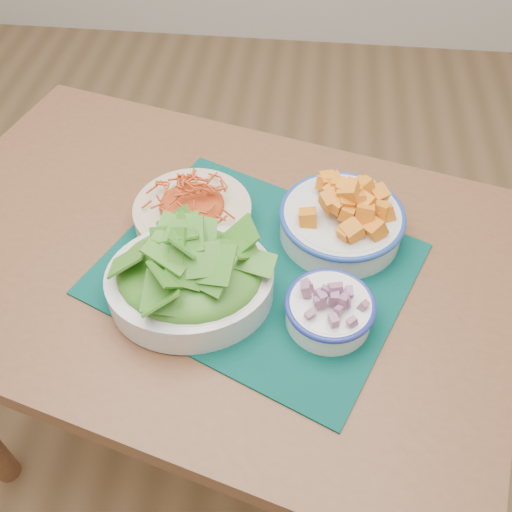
{
  "coord_description": "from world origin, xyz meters",
  "views": [
    {
      "loc": [
        0.14,
        -0.82,
        1.5
      ],
      "look_at": [
        0.07,
        -0.2,
        0.78
      ],
      "focal_mm": 40.0,
      "sensor_mm": 36.0,
      "label": 1
    }
  ],
  "objects_px": {
    "table": "(207,290)",
    "lettuce_bowl": "(189,272)",
    "carrot_bowl": "(193,210)",
    "squash_bowl": "(342,215)",
    "onion_bowl": "(330,307)",
    "placemat": "(256,268)"
  },
  "relations": [
    {
      "from": "squash_bowl",
      "to": "onion_bowl",
      "type": "bearing_deg",
      "value": -94.58
    },
    {
      "from": "squash_bowl",
      "to": "placemat",
      "type": "bearing_deg",
      "value": -145.84
    },
    {
      "from": "lettuce_bowl",
      "to": "carrot_bowl",
      "type": "bearing_deg",
      "value": 87.92
    },
    {
      "from": "table",
      "to": "lettuce_bowl",
      "type": "distance_m",
      "value": 0.2
    },
    {
      "from": "lettuce_bowl",
      "to": "onion_bowl",
      "type": "xyz_separation_m",
      "value": [
        0.22,
        -0.02,
        -0.03
      ]
    },
    {
      "from": "squash_bowl",
      "to": "lettuce_bowl",
      "type": "bearing_deg",
      "value": -144.97
    },
    {
      "from": "table",
      "to": "squash_bowl",
      "type": "height_order",
      "value": "squash_bowl"
    },
    {
      "from": "placemat",
      "to": "lettuce_bowl",
      "type": "height_order",
      "value": "lettuce_bowl"
    },
    {
      "from": "squash_bowl",
      "to": "lettuce_bowl",
      "type": "xyz_separation_m",
      "value": [
        -0.24,
        -0.17,
        0.01
      ]
    },
    {
      "from": "lettuce_bowl",
      "to": "placemat",
      "type": "bearing_deg",
      "value": 24.9
    },
    {
      "from": "placemat",
      "to": "lettuce_bowl",
      "type": "relative_size",
      "value": 1.61
    },
    {
      "from": "table",
      "to": "onion_bowl",
      "type": "xyz_separation_m",
      "value": [
        0.22,
        -0.13,
        0.15
      ]
    },
    {
      "from": "onion_bowl",
      "to": "table",
      "type": "bearing_deg",
      "value": 150.15
    },
    {
      "from": "squash_bowl",
      "to": "lettuce_bowl",
      "type": "distance_m",
      "value": 0.29
    },
    {
      "from": "squash_bowl",
      "to": "onion_bowl",
      "type": "relative_size",
      "value": 1.56
    },
    {
      "from": "placemat",
      "to": "squash_bowl",
      "type": "relative_size",
      "value": 1.93
    },
    {
      "from": "placemat",
      "to": "squash_bowl",
      "type": "bearing_deg",
      "value": 57.37
    },
    {
      "from": "carrot_bowl",
      "to": "squash_bowl",
      "type": "xyz_separation_m",
      "value": [
        0.26,
        0.01,
        0.01
      ]
    },
    {
      "from": "squash_bowl",
      "to": "lettuce_bowl",
      "type": "height_order",
      "value": "lettuce_bowl"
    },
    {
      "from": "onion_bowl",
      "to": "squash_bowl",
      "type": "bearing_deg",
      "value": 85.42
    },
    {
      "from": "carrot_bowl",
      "to": "table",
      "type": "bearing_deg",
      "value": -66.17
    },
    {
      "from": "table",
      "to": "squash_bowl",
      "type": "distance_m",
      "value": 0.3
    }
  ]
}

